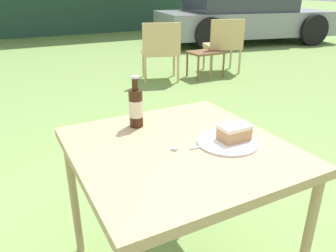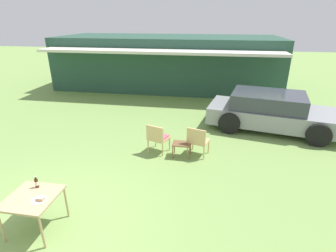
{
  "view_description": "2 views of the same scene",
  "coord_description": "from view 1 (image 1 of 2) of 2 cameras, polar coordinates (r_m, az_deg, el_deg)",
  "views": [
    {
      "loc": [
        -0.6,
        -1.04,
        1.32
      ],
      "look_at": [
        0.0,
        0.1,
        0.77
      ],
      "focal_mm": 35.0,
      "sensor_mm": 36.0,
      "label": 1
    },
    {
      "loc": [
        3.01,
        -3.32,
        3.63
      ],
      "look_at": [
        1.9,
        3.18,
        0.9
      ],
      "focal_mm": 28.0,
      "sensor_mm": 36.0,
      "label": 2
    }
  ],
  "objects": [
    {
      "name": "cake_on_plate",
      "position": [
        1.39,
        10.89,
        -1.88
      ],
      "size": [
        0.26,
        0.26,
        0.08
      ],
      "color": "white",
      "rests_on": "patio_table"
    },
    {
      "name": "patio_table",
      "position": [
        1.38,
        1.95,
        -5.92
      ],
      "size": [
        0.84,
        0.86,
        0.72
      ],
      "color": "tan",
      "rests_on": "ground_plane"
    },
    {
      "name": "cola_bottle_near",
      "position": [
        1.51,
        -5.61,
        3.29
      ],
      "size": [
        0.06,
        0.06,
        0.24
      ],
      "color": "#381E0F",
      "rests_on": "patio_table"
    },
    {
      "name": "loose_bottle_cap",
      "position": [
        1.31,
        1.16,
        -3.95
      ],
      "size": [
        0.03,
        0.03,
        0.01
      ],
      "color": "silver",
      "rests_on": "patio_table"
    },
    {
      "name": "parked_car",
      "position": [
        8.87,
        12.92,
        18.09
      ],
      "size": [
        4.58,
        2.7,
        1.27
      ],
      "rotation": [
        0.0,
        0.0,
        -0.2
      ],
      "color": "gray",
      "rests_on": "ground_plane"
    },
    {
      "name": "fork",
      "position": [
        1.36,
        7.68,
        -3.29
      ],
      "size": [
        0.2,
        0.03,
        0.01
      ],
      "color": "silver",
      "rests_on": "patio_table"
    },
    {
      "name": "wicker_chair_cushioned",
      "position": [
        4.95,
        -1.32,
        13.44
      ],
      "size": [
        0.67,
        0.62,
        0.86
      ],
      "rotation": [
        0.0,
        0.0,
        2.79
      ],
      "color": "tan",
      "rests_on": "ground_plane"
    },
    {
      "name": "wicker_chair_plain",
      "position": [
        5.53,
        9.75,
        14.2
      ],
      "size": [
        0.65,
        0.6,
        0.86
      ],
      "rotation": [
        0.0,
        0.0,
        2.84
      ],
      "color": "tan",
      "rests_on": "ground_plane"
    },
    {
      "name": "garden_side_table",
      "position": [
        5.22,
        6.58,
        12.22
      ],
      "size": [
        0.52,
        0.37,
        0.4
      ],
      "color": "brown",
      "rests_on": "ground_plane"
    }
  ]
}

